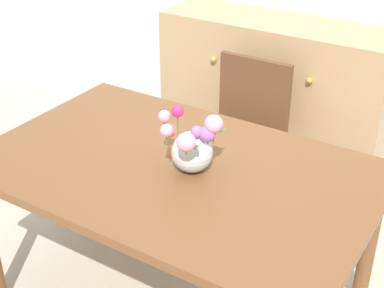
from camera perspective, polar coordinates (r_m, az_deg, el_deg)
dining_table at (r=2.36m, az=-1.68°, el=-3.97°), size 1.62×1.02×0.76m
chair_far at (r=3.12m, az=5.26°, el=1.54°), size 0.42×0.42×0.90m
dresser at (r=3.54m, az=8.26°, el=4.47°), size 1.40×0.47×1.00m
flower_vase at (r=2.21m, az=-0.02°, el=-0.21°), size 0.27×0.27×0.27m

